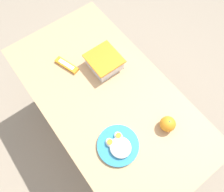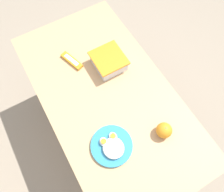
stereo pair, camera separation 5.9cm
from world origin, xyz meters
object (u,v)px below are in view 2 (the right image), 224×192
(rice_plate, at_px, (112,146))
(candy_bar, at_px, (72,61))
(food_container, at_px, (109,62))
(orange_fruit, at_px, (164,130))

(rice_plate, distance_m, candy_bar, 0.56)
(food_container, bearing_deg, candy_bar, -126.43)
(candy_bar, bearing_deg, food_container, 53.57)
(food_container, height_order, candy_bar, food_container)
(candy_bar, bearing_deg, orange_fruit, 19.04)
(candy_bar, bearing_deg, rice_plate, -4.72)
(orange_fruit, distance_m, rice_plate, 0.27)
(orange_fruit, bearing_deg, rice_plate, -104.49)
(food_container, height_order, rice_plate, food_container)
(orange_fruit, distance_m, candy_bar, 0.66)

